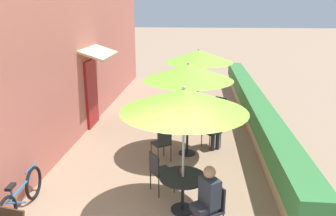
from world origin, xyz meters
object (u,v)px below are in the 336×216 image
Objects in this scene: cafe_chair_near_left at (159,169)px; patio_umbrella_far at (199,56)px; cafe_chair_far_right at (219,108)px; cafe_chair_far_back at (196,99)px; patio_table_near at (183,185)px; cafe_chair_far_left at (178,108)px; cafe_chair_mid_right at (162,142)px; cafe_chair_mid_left at (210,129)px; cafe_chair_near_right at (212,205)px; bicycle_leaning at (21,197)px; patio_table_far at (198,104)px; seated_patron_mid_left at (212,124)px; seated_patron_near_right at (207,198)px; patio_umbrella_near at (184,100)px; coffee_cup_far at (196,98)px; patio_umbrella_mid at (188,72)px; coffee_cup_mid at (188,126)px; coffee_cup_near at (182,171)px.

patio_umbrella_far is at bearing 135.37° from cafe_chair_near_left.
cafe_chair_far_back is (-0.76, 1.11, 0.00)m from cafe_chair_far_right.
cafe_chair_far_left is (-0.41, 4.82, -0.02)m from patio_table_near.
patio_table_near is 0.99× the size of cafe_chair_mid_right.
cafe_chair_near_left is at bearing 102.94° from cafe_chair_far_right.
patio_table_near is at bearing 43.86° from cafe_chair_mid_left.
cafe_chair_mid_right is at bearing 5.66° from cafe_chair_mid_left.
cafe_chair_near_right is 2.81m from cafe_chair_mid_right.
bicycle_leaning is (-2.92, -0.39, -0.19)m from patio_table_near.
patio_table_far is at bearing 135.37° from cafe_chair_near_left.
patio_umbrella_far is (-0.34, 2.24, 1.63)m from cafe_chair_mid_left.
cafe_chair_near_right and cafe_chair_far_left have the same top height.
patio_umbrella_far is (0.83, 3.26, 1.63)m from cafe_chair_mid_right.
bicycle_leaning is at bearing 7.58° from seated_patron_mid_left.
cafe_chair_far_right is (0.51, 5.57, -0.17)m from seated_patron_near_right.
patio_umbrella_far is 2.75× the size of cafe_chair_far_left.
cafe_chair_far_back reaches higher than patio_table_far.
cafe_chair_near_left is at bearing 1.53° from seated_patron_near_right.
cafe_chair_mid_right reaches higher than patio_table_far.
cafe_chair_mid_left is (1.09, 2.43, 0.00)m from cafe_chair_near_left.
patio_umbrella_near is at bearing -113.82° from cafe_chair_far_left.
patio_umbrella_near is at bearing 5.66° from cafe_chair_near_right.
patio_umbrella_far reaches higher than coffee_cup_far.
patio_umbrella_mid reaches higher than cafe_chair_far_left.
cafe_chair_near_right is 0.51× the size of bicycle_leaning.
cafe_chair_far_left is at bearing 94.82° from patio_umbrella_near.
cafe_chair_near_right is at bearing 4.26° from cafe_chair_far_back.
seated_patron_mid_left reaches higher than cafe_chair_far_right.
cafe_chair_far_left is at bearing 100.26° from coffee_cup_mid.
cafe_chair_far_left is (-0.83, 5.47, -0.17)m from seated_patron_near_right.
patio_umbrella_near reaches higher than cafe_chair_far_right.
coffee_cup_near is 1.00× the size of coffee_cup_far.
cafe_chair_mid_left is 0.20m from seated_patron_mid_left.
cafe_chair_far_left is 9.67× the size of coffee_cup_far.
cafe_chair_near_left is at bearing -98.22° from coffee_cup_far.
seated_patron_near_right reaches higher than cafe_chair_mid_left.
patio_table_near is at bearing -92.55° from patio_table_far.
cafe_chair_near_right is 0.20m from seated_patron_near_right.
coffee_cup_near and coffee_cup_far have the same top height.
coffee_cup_near is at bearing 42.89° from cafe_chair_mid_left.
seated_patron_mid_left is 2.43m from coffee_cup_far.
cafe_chair_mid_left is at bearing 40.97° from patio_umbrella_mid.
patio_umbrella_far is (0.26, 5.12, 1.40)m from coffee_cup_near.
patio_umbrella_mid is 2.77× the size of patio_table_far.
coffee_cup_far is (0.17, 5.31, -1.40)m from patio_umbrella_near.
cafe_chair_mid_left is 1.00× the size of cafe_chair_far_left.
cafe_chair_far_back is at bearing 88.33° from patio_umbrella_near.
seated_patron_mid_left is at bearing 118.21° from cafe_chair_near_left.
patio_table_near is at bearing -80.19° from coffee_cup_near.
patio_umbrella_far reaches higher than cafe_chair_mid_left.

